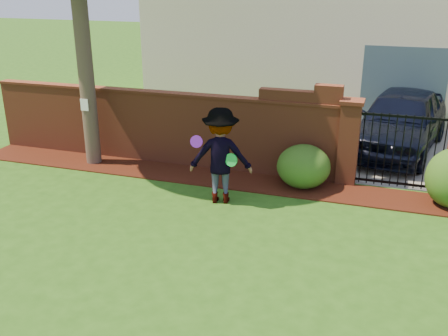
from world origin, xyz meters
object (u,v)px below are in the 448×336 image
(man, at_px, (220,156))
(frisbee_purple, at_px, (196,142))
(frisbee_green, at_px, (231,160))
(car, at_px, (398,123))

(man, height_order, frisbee_purple, man)
(frisbee_purple, xyz_separation_m, frisbee_green, (0.67, 0.11, -0.34))
(frisbee_purple, bearing_deg, car, 50.48)
(frisbee_purple, relative_size, frisbee_green, 0.92)
(car, xyz_separation_m, man, (-3.34, -4.29, 0.18))
(car, distance_m, frisbee_purple, 5.90)
(car, bearing_deg, frisbee_purple, -117.67)
(frisbee_purple, distance_m, frisbee_green, 0.76)
(car, relative_size, frisbee_green, 17.81)
(car, xyz_separation_m, frisbee_green, (-3.07, -4.43, 0.18))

